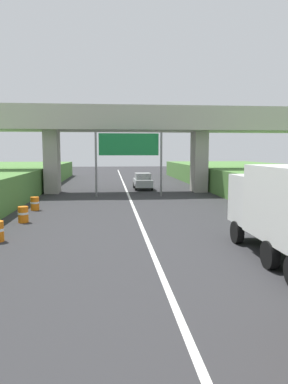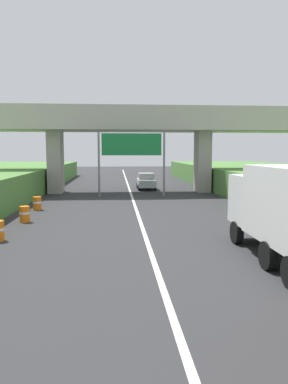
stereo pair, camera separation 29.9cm
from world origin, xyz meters
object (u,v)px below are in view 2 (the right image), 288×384
object	(u,v)px
overhead_highway_sign	(132,149)
construction_barrel_5	(37,203)
car_silver	(146,181)
construction_barrel_4	(25,214)

from	to	relation	value
overhead_highway_sign	construction_barrel_5	xyz separation A→B (m)	(-6.72, -6.69, -3.72)
car_silver	construction_barrel_4	xyz separation A→B (m)	(-8.26, -16.92, -0.40)
construction_barrel_4	construction_barrel_5	bearing A→B (deg)	93.15
overhead_highway_sign	construction_barrel_4	xyz separation A→B (m)	(-6.49, -10.89, -3.72)
construction_barrel_4	overhead_highway_sign	bearing A→B (deg)	59.22
car_silver	construction_barrel_4	bearing A→B (deg)	-116.01
construction_barrel_4	construction_barrel_5	world-z (taller)	same
overhead_highway_sign	car_silver	distance (m)	7.11
car_silver	construction_barrel_5	bearing A→B (deg)	-123.73
car_silver	overhead_highway_sign	bearing A→B (deg)	-106.33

